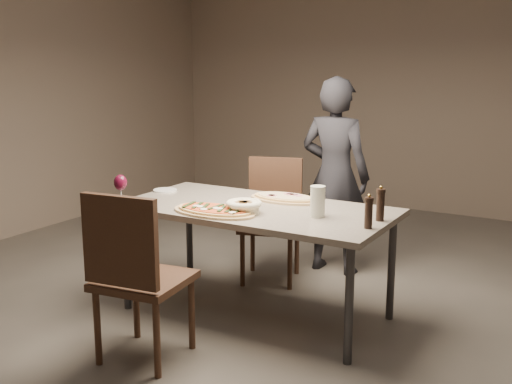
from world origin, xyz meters
The scene contains 14 objects.
room centered at (0.00, 0.00, 1.40)m, with size 7.00×7.00×7.00m.
dining_table centered at (0.00, 0.00, 0.69)m, with size 1.80×0.90×0.75m.
zucchini_pizza centered at (-0.14, -0.28, 0.77)m, with size 0.58×0.32×0.05m.
ham_pizza centered at (0.07, 0.27, 0.77)m, with size 0.51×0.28×0.04m.
bread_basket centered at (0.02, -0.19, 0.80)m, with size 0.23×0.23×0.08m.
oil_dish centered at (-0.10, 0.10, 0.76)m, with size 0.13×0.13×0.02m.
pepper_mill_left centered at (0.83, -0.14, 0.85)m, with size 0.05×0.05×0.20m.
pepper_mill_right centered at (0.83, 0.06, 0.85)m, with size 0.06×0.06×0.22m.
carafe centered at (0.46, -0.03, 0.85)m, with size 0.09×0.09×0.19m.
wine_glass centered at (-0.83, -0.38, 0.89)m, with size 0.09×0.09×0.20m.
side_plate centered at (-0.83, 0.09, 0.76)m, with size 0.17×0.17×0.01m.
chair_near centered at (-0.23, -0.97, 0.57)m, with size 0.53×0.53×1.01m.
chair_far centered at (-0.27, 0.72, 0.53)m, with size 0.56×0.56×0.94m.
diner centered at (0.10, 1.09, 0.79)m, with size 0.57×0.38×1.57m, color black.
Camera 1 is at (2.06, -3.56, 1.74)m, focal length 45.00 mm.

